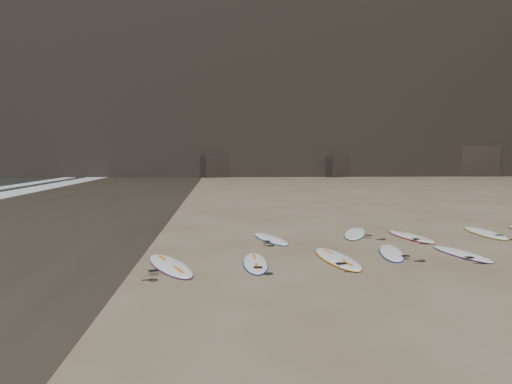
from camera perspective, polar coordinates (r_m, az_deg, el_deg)
ground at (r=13.35m, az=18.35°, el=-6.87°), size 240.00×240.00×0.00m
wet_sand at (r=23.60m, az=-23.83°, el=-2.23°), size 12.00×200.00×0.01m
headland at (r=69.87m, az=21.70°, el=19.33°), size 170.00×101.00×63.47m
surfboard_0 at (r=11.64m, az=-0.08°, el=-8.07°), size 0.58×2.26×0.08m
surfboard_1 at (r=12.24m, az=9.23°, el=-7.47°), size 0.93×2.76×0.10m
surfboard_2 at (r=13.28m, az=15.20°, el=-6.67°), size 1.04×2.33×0.08m
surfboard_3 at (r=13.71m, az=22.43°, el=-6.51°), size 0.91×2.28×0.08m
surfboard_5 at (r=14.90m, az=1.68°, el=-5.34°), size 1.17×2.35×0.08m
surfboard_6 at (r=16.18m, az=11.24°, el=-4.64°), size 1.42×2.59×0.09m
surfboard_7 at (r=16.01m, az=17.26°, el=-4.85°), size 0.97×2.51×0.09m
surfboard_8 at (r=17.58m, az=24.68°, el=-4.23°), size 0.76×2.65×0.09m
surfboard_11 at (r=11.53m, az=-9.81°, el=-8.22°), size 1.57×2.74×0.10m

